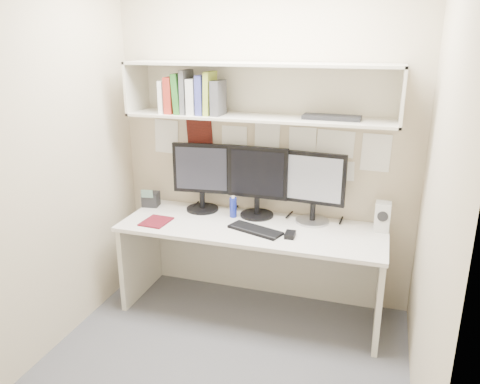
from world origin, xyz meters
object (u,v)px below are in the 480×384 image
(desk, at_px, (252,269))
(speaker, at_px, (383,217))
(monitor_center, at_px, (257,180))
(keyboard, at_px, (255,230))
(monitor_left, at_px, (202,175))
(monitor_right, at_px, (314,186))
(desk_phone, at_px, (151,199))
(maroon_notebook, at_px, (156,222))

(desk, distance_m, speaker, 1.07)
(monitor_center, height_order, keyboard, monitor_center)
(monitor_left, height_order, monitor_right, monitor_left)
(monitor_left, bearing_deg, speaker, -7.93)
(monitor_center, bearing_deg, desk_phone, -175.70)
(keyboard, bearing_deg, speaker, 37.90)
(monitor_left, bearing_deg, monitor_center, -6.97)
(monitor_center, height_order, monitor_right, monitor_center)
(desk, relative_size, monitor_right, 3.64)
(desk, distance_m, keyboard, 0.39)
(monitor_center, xyz_separation_m, maroon_notebook, (-0.71, -0.37, -0.29))
(desk, bearing_deg, monitor_left, 155.79)
(desk, xyz_separation_m, speaker, (0.94, 0.20, 0.47))
(desk_phone, bearing_deg, desk, -18.31)
(desk, height_order, keyboard, keyboard)
(monitor_right, height_order, speaker, monitor_right)
(monitor_center, bearing_deg, monitor_left, -178.69)
(desk, xyz_separation_m, monitor_right, (0.42, 0.22, 0.66))
(monitor_center, xyz_separation_m, keyboard, (0.07, -0.32, -0.29))
(monitor_left, height_order, keyboard, monitor_left)
(monitor_right, bearing_deg, speaker, 2.40)
(speaker, bearing_deg, desk, -166.54)
(monitor_center, xyz_separation_m, desk_phone, (-0.92, -0.05, -0.24))
(monitor_center, relative_size, maroon_notebook, 2.40)
(monitor_left, bearing_deg, monitor_right, -6.97)
(desk, distance_m, monitor_right, 0.81)
(monitor_left, bearing_deg, keyboard, -37.29)
(speaker, height_order, maroon_notebook, speaker)
(speaker, distance_m, maroon_notebook, 1.71)
(desk, relative_size, maroon_notebook, 8.54)
(maroon_notebook, bearing_deg, monitor_left, 60.92)
(desk, bearing_deg, speaker, 11.73)
(monitor_center, bearing_deg, keyboard, -75.72)
(monitor_left, height_order, desk_phone, monitor_left)
(desk, xyz_separation_m, keyboard, (0.05, -0.10, 0.37))
(speaker, xyz_separation_m, maroon_notebook, (-1.67, -0.35, -0.10))
(speaker, distance_m, desk_phone, 1.88)
(monitor_right, height_order, keyboard, monitor_right)
(desk, height_order, monitor_right, monitor_right)
(maroon_notebook, bearing_deg, desk, 15.58)
(keyboard, distance_m, maroon_notebook, 0.78)
(monitor_center, relative_size, keyboard, 1.37)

